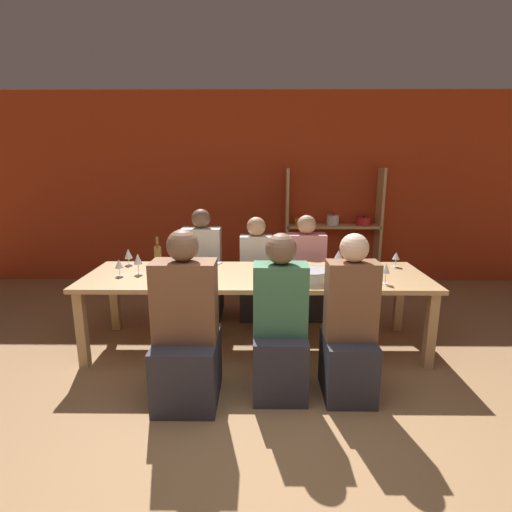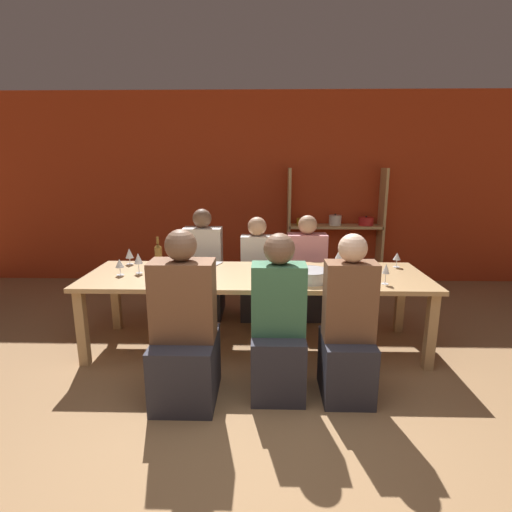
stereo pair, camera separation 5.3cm
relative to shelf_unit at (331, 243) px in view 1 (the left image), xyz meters
The scene contains 20 objects.
ground_plane 3.83m from the shelf_unit, 106.07° to the right, with size 18.00×18.00×0.00m, color #936D47.
wall_back_red 1.30m from the shelf_unit, 169.17° to the left, with size 8.80×0.06×2.70m.
shelf_unit is the anchor object (origin of this frame).
dining_table 2.33m from the shelf_unit, 117.11° to the right, with size 3.13×0.95×0.72m.
mixing_bowl 2.37m from the shelf_unit, 104.26° to the right, with size 0.32×0.32×0.11m.
wine_bottle_green 2.76m from the shelf_unit, 137.21° to the right, with size 0.07×0.07×0.31m.
wine_glass_white_a 2.99m from the shelf_unit, 136.30° to the right, with size 0.08×0.08×0.19m.
wine_glass_empty_a 2.92m from the shelf_unit, 130.14° to the right, with size 0.08×0.08×0.15m.
wine_glass_white_b 3.15m from the shelf_unit, 137.26° to the right, with size 0.08×0.08×0.15m.
wine_glass_empty_b 2.36m from the shelf_unit, 88.82° to the right, with size 0.06×0.06×0.18m.
wine_glass_empty_c 1.82m from the shelf_unit, 79.71° to the right, with size 0.07×0.07×0.15m.
wine_glass_red_a 2.93m from the shelf_unit, 143.66° to the right, with size 0.08×0.08×0.17m.
wine_glass_red_b 1.81m from the shelf_unit, 97.84° to the right, with size 0.08×0.08×0.17m.
cell_phone 2.26m from the shelf_unit, 130.69° to the right, with size 0.12×0.17×0.01m.
person_near_a 3.33m from the shelf_unit, 117.88° to the right, with size 0.45×0.56×1.29m.
person_far_a 2.09m from the shelf_unit, 143.89° to the right, with size 0.43×0.54×1.23m.
person_near_b 2.97m from the shelf_unit, 107.11° to the right, with size 0.40×0.50×1.25m.
person_far_b 1.33m from the shelf_unit, 112.47° to the right, with size 0.44×0.55×1.16m.
person_near_c 2.90m from the shelf_unit, 97.11° to the right, with size 0.37×0.46×1.25m.
person_far_c 1.68m from the shelf_unit, 129.62° to the right, with size 0.36×0.45×1.15m.
Camera 1 is at (0.02, -2.00, 1.74)m, focal length 28.00 mm.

